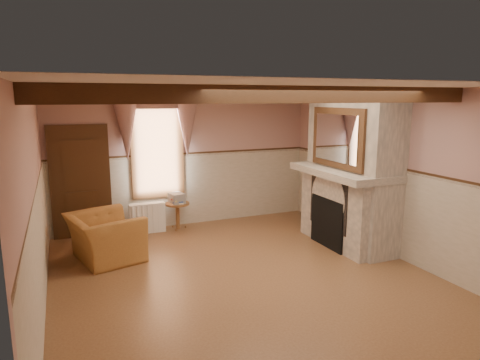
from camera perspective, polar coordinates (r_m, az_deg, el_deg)
name	(u,v)px	position (r m, az deg, el deg)	size (l,w,h in m)	color
floor	(242,276)	(6.67, 0.25, -12.63)	(5.50, 6.00, 0.01)	brown
ceiling	(242,88)	(6.11, 0.27, 12.20)	(5.50, 6.00, 0.01)	silver
wall_back	(186,159)	(9.04, -7.24, 2.79)	(5.50, 0.02, 2.80)	tan
wall_front	(384,253)	(3.77, 18.70, -9.25)	(5.50, 0.02, 2.80)	tan
wall_left	(34,203)	(5.77, -25.76, -2.83)	(0.02, 6.00, 2.80)	tan
wall_right	(390,173)	(7.73, 19.36, 0.89)	(0.02, 6.00, 2.80)	tan
wainscot	(242,228)	(6.41, 0.26, -6.46)	(5.50, 6.00, 1.50)	beige
chair_rail	(242,179)	(6.22, 0.26, 0.14)	(5.50, 6.00, 0.08)	black
firebox	(330,222)	(7.94, 11.97, -5.52)	(0.20, 0.95, 0.90)	black
armchair	(105,237)	(7.50, -17.56, -7.29)	(1.18, 1.04, 0.77)	#9E662D
side_table	(178,216)	(8.91, -8.31, -4.75)	(0.49, 0.49, 0.55)	brown
book_stack	(177,198)	(8.82, -8.44, -2.40)	(0.26, 0.32, 0.20)	#B7AD8C
radiator	(147,218)	(8.78, -12.25, -4.96)	(0.70, 0.18, 0.60)	white
bowl	(338,165)	(8.00, 12.95, 1.98)	(0.31, 0.31, 0.08)	brown
mantel_clock	(322,158)	(8.42, 10.90, 2.91)	(0.14, 0.24, 0.20)	#301E0D
oil_lamp	(334,158)	(8.11, 12.37, 2.84)	(0.11, 0.11, 0.28)	gold
candle_red	(375,171)	(7.23, 17.52, 1.15)	(0.06, 0.06, 0.16)	#9F1C13
jar_yellow	(353,167)	(7.66, 14.82, 1.67)	(0.06, 0.06, 0.12)	gold
fireplace	(352,169)	(7.97, 14.75, 1.44)	(0.85, 2.00, 2.80)	gray
mantel	(344,172)	(7.87, 13.70, 1.07)	(1.05, 2.05, 0.12)	gray
overmantel_mirror	(337,138)	(7.69, 12.79, 5.47)	(0.06, 1.44, 1.04)	silver
door	(81,184)	(8.72, -20.47, -0.45)	(1.10, 0.10, 2.10)	black
window	(157,149)	(8.84, -10.98, 4.13)	(1.06, 0.08, 2.02)	white
window_drapes	(157,119)	(8.70, -11.00, 8.00)	(1.30, 0.14, 1.40)	gray
ceiling_beam_front	(283,94)	(5.03, 5.75, 11.28)	(5.50, 0.18, 0.20)	black
ceiling_beam_back	(214,95)	(7.23, -3.54, 11.19)	(5.50, 0.18, 0.20)	black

